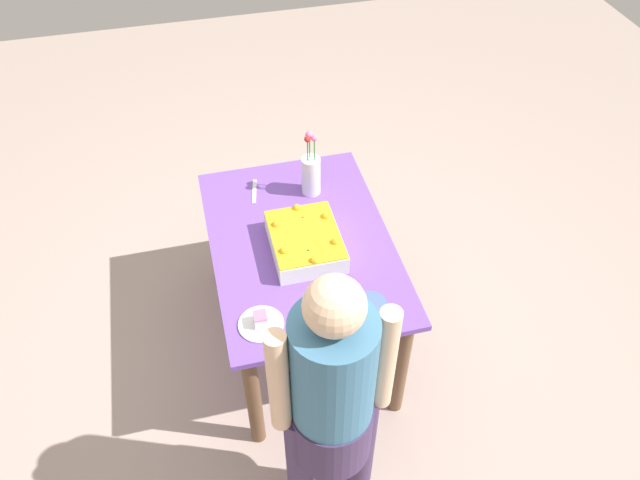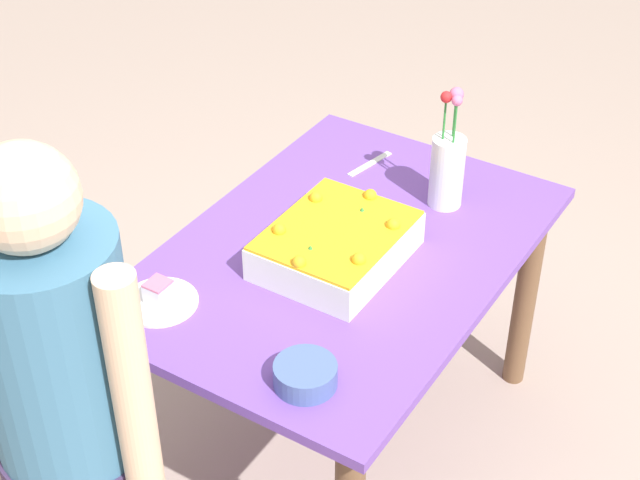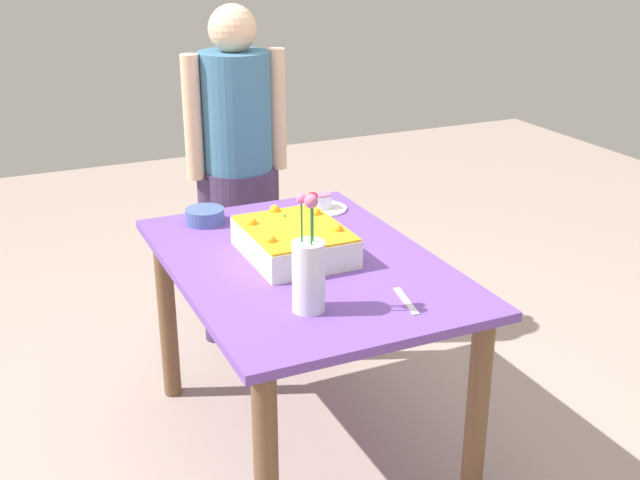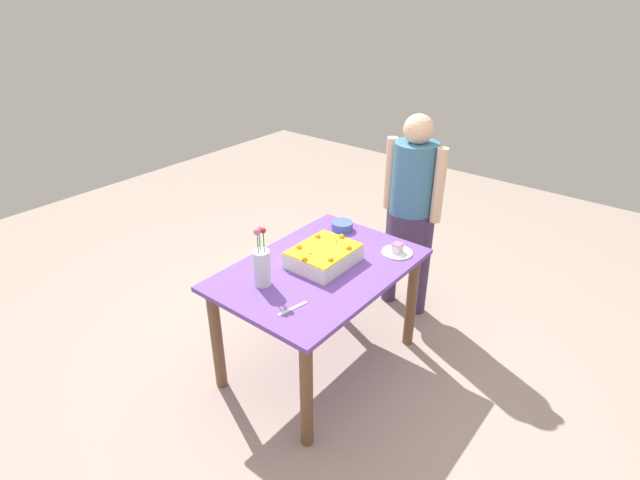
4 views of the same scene
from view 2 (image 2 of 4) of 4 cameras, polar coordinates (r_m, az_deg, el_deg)
name	(u,v)px [view 2 (image 2 of 4)]	position (r m, az deg, el deg)	size (l,w,h in m)	color
ground_plane	(340,438)	(3.13, 1.15, -11.45)	(8.00, 8.00, 0.00)	#AC968B
dining_table	(342,286)	(2.71, 1.30, -2.71)	(1.24, 0.85, 0.74)	#7147AB
sheet_cake	(336,244)	(2.56, 0.94, -0.26)	(0.40, 0.32, 0.13)	white
serving_plate_with_slice	(159,298)	(2.48, -9.33, -3.35)	(0.19, 0.19, 0.07)	white
cake_knife	(370,164)	(3.00, 2.92, 4.44)	(0.18, 0.02, 0.00)	silver
flower_vase	(447,167)	(2.77, 7.42, 4.22)	(0.10, 0.10, 0.36)	white
fruit_bowl	(305,375)	(2.23, -0.86, -7.85)	(0.15, 0.15, 0.06)	#4B65A0
person_standing	(71,419)	(2.07, -14.30, -10.06)	(0.31, 0.45, 1.49)	#443258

